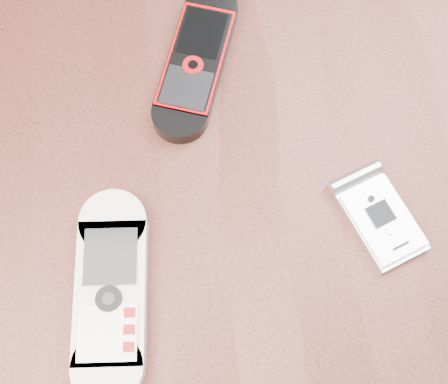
{
  "coord_description": "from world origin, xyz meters",
  "views": [
    {
      "loc": [
        -0.02,
        -0.19,
        1.27
      ],
      "look_at": [
        0.01,
        0.0,
        0.76
      ],
      "focal_mm": 50.0,
      "sensor_mm": 36.0,
      "label": 1
    }
  ],
  "objects_px": {
    "nokia_black_red": "(196,61)",
    "motorola_razr": "(381,219)",
    "table": "(219,232)",
    "nokia_white": "(111,293)"
  },
  "relations": [
    {
      "from": "nokia_white",
      "to": "nokia_black_red",
      "type": "xyz_separation_m",
      "value": [
        0.09,
        0.22,
        -0.0
      ]
    },
    {
      "from": "table",
      "to": "motorola_razr",
      "type": "height_order",
      "value": "motorola_razr"
    },
    {
      "from": "nokia_black_red",
      "to": "motorola_razr",
      "type": "xyz_separation_m",
      "value": [
        0.14,
        -0.18,
        -0.0
      ]
    },
    {
      "from": "nokia_white",
      "to": "nokia_black_red",
      "type": "relative_size",
      "value": 1.03
    },
    {
      "from": "nokia_black_red",
      "to": "motorola_razr",
      "type": "relative_size",
      "value": 1.82
    },
    {
      "from": "nokia_white",
      "to": "nokia_black_red",
      "type": "bearing_deg",
      "value": 71.84
    },
    {
      "from": "table",
      "to": "motorola_razr",
      "type": "bearing_deg",
      "value": -15.48
    },
    {
      "from": "table",
      "to": "motorola_razr",
      "type": "distance_m",
      "value": 0.18
    },
    {
      "from": "motorola_razr",
      "to": "table",
      "type": "bearing_deg",
      "value": 143.86
    },
    {
      "from": "nokia_white",
      "to": "motorola_razr",
      "type": "xyz_separation_m",
      "value": [
        0.23,
        0.04,
        -0.0
      ]
    }
  ]
}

